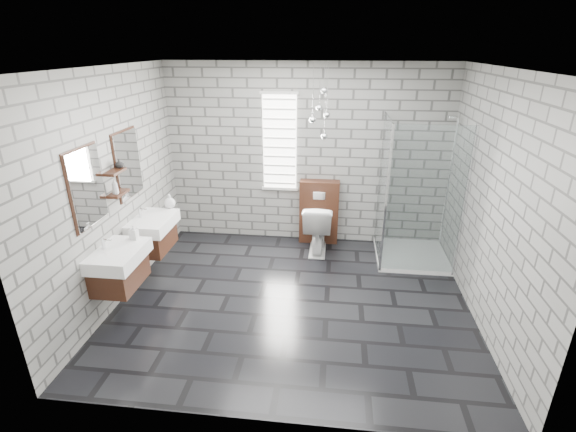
% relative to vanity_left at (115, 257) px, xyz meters
% --- Properties ---
extents(floor, '(4.20, 3.60, 0.02)m').
position_rel_vanity_left_xyz_m(floor, '(1.91, 0.53, -0.77)').
color(floor, black).
rests_on(floor, ground).
extents(ceiling, '(4.20, 3.60, 0.02)m').
position_rel_vanity_left_xyz_m(ceiling, '(1.91, 0.53, 1.95)').
color(ceiling, white).
rests_on(ceiling, wall_back).
extents(wall_back, '(4.20, 0.02, 2.70)m').
position_rel_vanity_left_xyz_m(wall_back, '(1.91, 2.34, 0.59)').
color(wall_back, gray).
rests_on(wall_back, floor).
extents(wall_front, '(4.20, 0.02, 2.70)m').
position_rel_vanity_left_xyz_m(wall_front, '(1.91, -1.28, 0.59)').
color(wall_front, gray).
rests_on(wall_front, floor).
extents(wall_left, '(0.02, 3.60, 2.70)m').
position_rel_vanity_left_xyz_m(wall_left, '(-0.20, 0.53, 0.59)').
color(wall_left, gray).
rests_on(wall_left, floor).
extents(wall_right, '(0.02, 3.60, 2.70)m').
position_rel_vanity_left_xyz_m(wall_right, '(4.02, 0.53, 0.59)').
color(wall_right, gray).
rests_on(wall_right, floor).
extents(vanity_left, '(0.47, 0.70, 1.57)m').
position_rel_vanity_left_xyz_m(vanity_left, '(0.00, 0.00, 0.00)').
color(vanity_left, '#412114').
rests_on(vanity_left, wall_left).
extents(vanity_right, '(0.47, 0.70, 1.57)m').
position_rel_vanity_left_xyz_m(vanity_right, '(0.00, 0.90, 0.00)').
color(vanity_right, '#412114').
rests_on(vanity_right, wall_left).
extents(shelf_lower, '(0.14, 0.30, 0.03)m').
position_rel_vanity_left_xyz_m(shelf_lower, '(-0.12, 0.48, 0.56)').
color(shelf_lower, '#412114').
rests_on(shelf_lower, wall_left).
extents(shelf_upper, '(0.14, 0.30, 0.03)m').
position_rel_vanity_left_xyz_m(shelf_upper, '(-0.12, 0.48, 0.82)').
color(shelf_upper, '#412114').
rests_on(shelf_upper, wall_left).
extents(window, '(0.56, 0.05, 1.48)m').
position_rel_vanity_left_xyz_m(window, '(1.51, 2.31, 0.79)').
color(window, white).
rests_on(window, wall_back).
extents(cistern_panel, '(0.60, 0.20, 1.00)m').
position_rel_vanity_left_xyz_m(cistern_panel, '(2.13, 2.23, -0.26)').
color(cistern_panel, '#412114').
rests_on(cistern_panel, floor).
extents(flush_plate, '(0.18, 0.01, 0.12)m').
position_rel_vanity_left_xyz_m(flush_plate, '(2.13, 2.13, 0.04)').
color(flush_plate, silver).
rests_on(flush_plate, cistern_panel).
extents(shower_enclosure, '(1.00, 1.00, 2.03)m').
position_rel_vanity_left_xyz_m(shower_enclosure, '(3.41, 1.71, -0.25)').
color(shower_enclosure, white).
rests_on(shower_enclosure, floor).
extents(pendant_cluster, '(0.27, 0.26, 0.99)m').
position_rel_vanity_left_xyz_m(pendant_cluster, '(2.13, 1.90, 1.30)').
color(pendant_cluster, silver).
rests_on(pendant_cluster, ceiling).
extents(toilet, '(0.43, 0.75, 0.76)m').
position_rel_vanity_left_xyz_m(toilet, '(2.13, 1.91, -0.38)').
color(toilet, white).
rests_on(toilet, floor).
extents(soap_bottle_a, '(0.08, 0.09, 0.18)m').
position_rel_vanity_left_xyz_m(soap_bottle_a, '(0.11, 0.27, 0.18)').
color(soap_bottle_a, '#B2B2B2').
rests_on(soap_bottle_a, vanity_left).
extents(soap_bottle_b, '(0.18, 0.18, 0.19)m').
position_rel_vanity_left_xyz_m(soap_bottle_b, '(0.14, 1.28, 0.19)').
color(soap_bottle_b, '#B2B2B2').
rests_on(soap_bottle_b, vanity_right).
extents(soap_bottle_c, '(0.09, 0.09, 0.18)m').
position_rel_vanity_left_xyz_m(soap_bottle_c, '(-0.11, 0.42, 0.67)').
color(soap_bottle_c, '#B2B2B2').
rests_on(soap_bottle_c, shelf_lower).
extents(vase, '(0.12, 0.12, 0.10)m').
position_rel_vanity_left_xyz_m(vase, '(-0.11, 0.59, 0.89)').
color(vase, '#B2B2B2').
rests_on(vase, shelf_upper).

